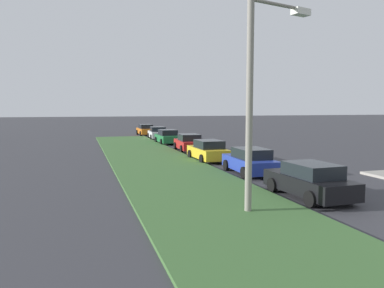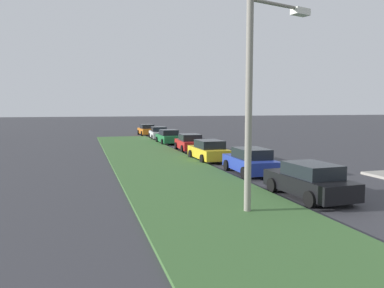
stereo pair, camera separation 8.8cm
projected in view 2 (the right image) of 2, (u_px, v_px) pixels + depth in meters
grass_median at (185, 183)px, 18.24m from camera, size 60.00×6.00×0.12m
parked_car_black at (309, 181)px, 15.50m from camera, size 4.38×2.17×1.47m
parked_car_blue at (250, 161)px, 21.13m from camera, size 4.35×2.11×1.47m
parked_car_yellow at (209, 151)px, 26.33m from camera, size 4.32×2.07×1.47m
parked_car_red at (190, 143)px, 32.31m from camera, size 4.39×2.20×1.47m
parked_car_green at (168, 137)px, 38.63m from camera, size 4.31×2.04×1.47m
parked_car_white at (159, 133)px, 44.43m from camera, size 4.40×2.21×1.47m
parked_car_orange at (147, 130)px, 50.68m from camera, size 4.34×2.09×1.47m
streetlight at (257, 89)px, 12.97m from camera, size 1.02×2.82×7.50m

